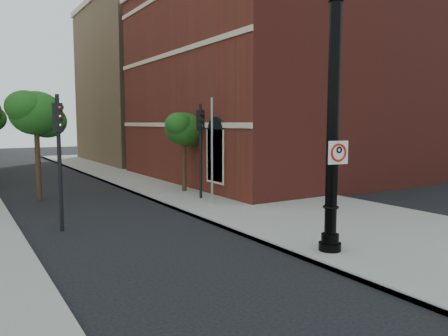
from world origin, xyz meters
TOP-DOWN VIEW (x-y plane):
  - ground at (0.00, 0.00)m, footprint 120.00×120.00m
  - sidewalk_right at (6.00, 10.00)m, footprint 8.00×60.00m
  - curb_edge at (2.05, 10.00)m, footprint 0.10×60.00m
  - brick_wall_building at (16.00, 14.00)m, footprint 22.30×16.30m
  - bg_building_tan_b at (16.00, 30.00)m, footprint 22.00×14.00m
  - lamppost at (2.97, -0.55)m, footprint 0.62×0.62m
  - no_parking_sign at (3.00, -0.73)m, footprint 0.62×0.14m
  - traffic_signal_left at (-2.75, 6.06)m, footprint 0.36×0.40m
  - traffic_signal_right at (3.97, 8.66)m, footprint 0.33×0.39m
  - utility_pole at (3.75, 7.26)m, footprint 0.09×0.09m
  - street_tree_a at (-2.39, 12.82)m, footprint 2.81×2.54m
  - street_tree_c at (4.32, 11.07)m, footprint 2.30×2.08m

SIDE VIEW (x-z plane):
  - ground at x=0.00m, z-range 0.00..0.00m
  - sidewalk_right at x=6.00m, z-range 0.00..0.12m
  - curb_edge at x=2.05m, z-range 0.00..0.14m
  - utility_pole at x=3.75m, z-range 0.00..4.69m
  - no_parking_sign at x=3.00m, z-range 2.52..3.15m
  - traffic_signal_right at x=3.97m, z-range 0.78..5.24m
  - traffic_signal_left at x=-2.75m, z-range 0.79..5.33m
  - street_tree_c at x=4.32m, z-range 1.19..5.32m
  - lamppost at x=2.97m, z-range -0.28..7.04m
  - street_tree_a at x=-2.39m, z-range 1.46..6.53m
  - brick_wall_building at x=16.00m, z-range 0.01..12.51m
  - bg_building_tan_b at x=16.00m, z-range 0.00..14.00m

